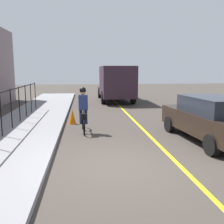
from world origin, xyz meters
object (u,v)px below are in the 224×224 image
object	(u,v)px
cyclist_lead	(83,110)
box_truck_background	(115,82)
patrol_sedan	(211,118)
traffic_cone_near	(72,117)

from	to	relation	value
cyclist_lead	box_truck_background	world-z (taller)	box_truck_background
box_truck_background	patrol_sedan	bearing A→B (deg)	-171.18
cyclist_lead	box_truck_background	xyz separation A→B (m)	(10.48, -2.59, 0.64)
patrol_sedan	box_truck_background	size ratio (longest dim) A/B	0.68
patrol_sedan	traffic_cone_near	xyz separation A→B (m)	(3.47, 4.97, -0.49)
box_truck_background	traffic_cone_near	distance (m)	9.38
box_truck_background	traffic_cone_near	world-z (taller)	box_truck_background
traffic_cone_near	patrol_sedan	bearing A→B (deg)	-124.96
patrol_sedan	box_truck_background	bearing A→B (deg)	3.83
patrol_sedan	traffic_cone_near	distance (m)	6.08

